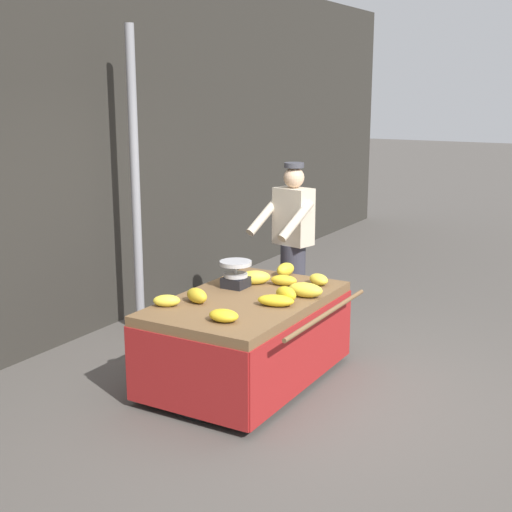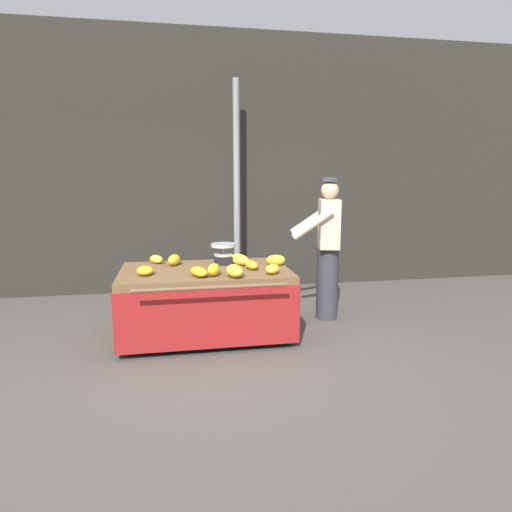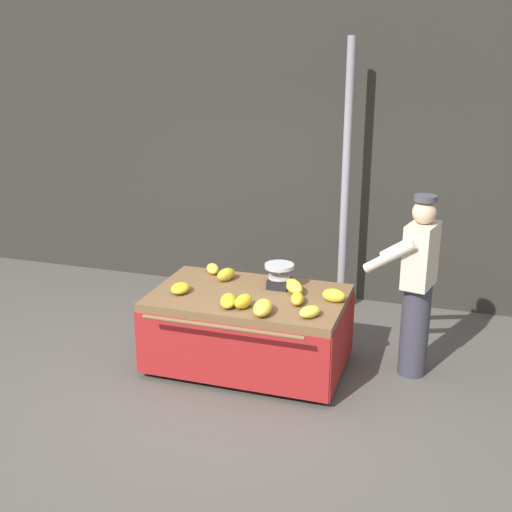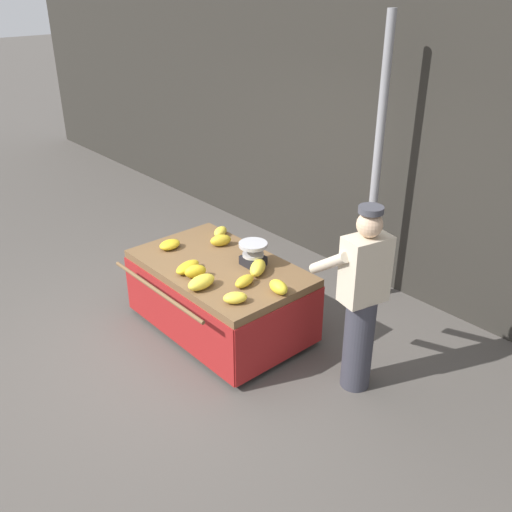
{
  "view_description": "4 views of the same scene",
  "coord_description": "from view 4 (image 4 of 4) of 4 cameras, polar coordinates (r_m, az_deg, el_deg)",
  "views": [
    {
      "loc": [
        -4.77,
        -2.34,
        2.42
      ],
      "look_at": [
        0.44,
        0.68,
        1.01
      ],
      "focal_mm": 49.69,
      "sensor_mm": 36.0,
      "label": 1
    },
    {
      "loc": [
        -0.26,
        -4.14,
        1.75
      ],
      "look_at": [
        0.59,
        0.4,
        0.9
      ],
      "focal_mm": 31.22,
      "sensor_mm": 36.0,
      "label": 2
    },
    {
      "loc": [
        1.86,
        -4.81,
        2.99
      ],
      "look_at": [
        0.13,
        0.54,
        1.13
      ],
      "focal_mm": 45.83,
      "sensor_mm": 36.0,
      "label": 3
    },
    {
      "loc": [
        4.05,
        -2.49,
        3.35
      ],
      "look_at": [
        0.46,
        0.67,
        0.95
      ],
      "focal_mm": 40.18,
      "sensor_mm": 36.0,
      "label": 4
    }
  ],
  "objects": [
    {
      "name": "ground_plane",
      "position": [
        5.82,
        -8.07,
        -8.79
      ],
      "size": [
        60.0,
        60.0,
        0.0
      ],
      "primitive_type": "plane",
      "color": "#514C47"
    },
    {
      "name": "back_wall",
      "position": [
        6.73,
        10.68,
        13.77
      ],
      "size": [
        16.0,
        0.24,
        3.79
      ],
      "primitive_type": "cube",
      "color": "#2D2B26",
      "rests_on": "ground"
    },
    {
      "name": "street_pole",
      "position": [
        6.05,
        11.91,
        8.49
      ],
      "size": [
        0.09,
        0.09,
        3.03
      ],
      "primitive_type": "cylinder",
      "color": "gray",
      "rests_on": "ground"
    },
    {
      "name": "banana_cart",
      "position": [
        5.74,
        -3.63,
        -2.58
      ],
      "size": [
        1.81,
        1.31,
        0.75
      ],
      "color": "brown",
      "rests_on": "ground"
    },
    {
      "name": "weighing_scale",
      "position": [
        5.58,
        -0.29,
        0.22
      ],
      "size": [
        0.28,
        0.28,
        0.23
      ],
      "color": "black",
      "rests_on": "banana_cart"
    },
    {
      "name": "banana_bunch_0",
      "position": [
        6.0,
        -8.58,
        1.13
      ],
      "size": [
        0.18,
        0.24,
        0.09
      ],
      "primitive_type": "ellipsoid",
      "rotation": [
        0.0,
        0.0,
        0.06
      ],
      "color": "gold",
      "rests_on": "banana_cart"
    },
    {
      "name": "banana_bunch_1",
      "position": [
        6.24,
        -3.56,
        2.44
      ],
      "size": [
        0.21,
        0.25,
        0.09
      ],
      "primitive_type": "ellipsoid",
      "rotation": [
        0.0,
        0.0,
        0.53
      ],
      "color": "yellow",
      "rests_on": "banana_cart"
    },
    {
      "name": "banana_bunch_2",
      "position": [
        5.24,
        -1.15,
        -2.51
      ],
      "size": [
        0.16,
        0.25,
        0.09
      ],
      "primitive_type": "ellipsoid",
      "rotation": [
        0.0,
        0.0,
        0.21
      ],
      "color": "gold",
      "rests_on": "banana_cart"
    },
    {
      "name": "banana_bunch_3",
      "position": [
        5.4,
        -6.06,
        -1.53
      ],
      "size": [
        0.18,
        0.23,
        0.13
      ],
      "primitive_type": "ellipsoid",
      "rotation": [
        0.0,
        0.0,
        2.8
      ],
      "color": "gold",
      "rests_on": "banana_cart"
    },
    {
      "name": "banana_bunch_4",
      "position": [
        5.22,
        -5.46,
        -2.6
      ],
      "size": [
        0.19,
        0.31,
        0.12
      ],
      "primitive_type": "ellipsoid",
      "rotation": [
        0.0,
        0.0,
        0.11
      ],
      "color": "yellow",
      "rests_on": "banana_cart"
    },
    {
      "name": "banana_bunch_5",
      "position": [
        5.44,
        0.18,
        -1.18
      ],
      "size": [
        0.28,
        0.31,
        0.12
      ],
      "primitive_type": "ellipsoid",
      "rotation": [
        0.0,
        0.0,
        0.61
      ],
      "color": "yellow",
      "rests_on": "banana_cart"
    },
    {
      "name": "banana_bunch_6",
      "position": [
        5.12,
        2.25,
        -3.1
      ],
      "size": [
        0.23,
        0.15,
        0.12
      ],
      "primitive_type": "ellipsoid",
      "rotation": [
        0.0,
        0.0,
        1.46
      ],
      "color": "yellow",
      "rests_on": "banana_cart"
    },
    {
      "name": "banana_bunch_7",
      "position": [
        6.0,
        -3.53,
        1.57
      ],
      "size": [
        0.19,
        0.25,
        0.12
      ],
      "primitive_type": "ellipsoid",
      "rotation": [
        0.0,
        0.0,
        2.78
      ],
      "color": "gold",
      "rests_on": "banana_cart"
    },
    {
      "name": "banana_bunch_8",
      "position": [
        5.53,
        -6.83,
        -1.1
      ],
      "size": [
        0.22,
        0.32,
        0.09
      ],
      "primitive_type": "ellipsoid",
      "rotation": [
        0.0,
        0.0,
        0.28
      ],
      "color": "gold",
      "rests_on": "banana_cart"
    },
    {
      "name": "banana_bunch_9",
      "position": [
        4.98,
        -2.09,
        -4.18
      ],
      "size": [
        0.22,
        0.25,
        0.1
      ],
      "primitive_type": "ellipsoid",
      "rotation": [
        0.0,
        0.0,
        2.61
      ],
      "color": "yellow",
      "rests_on": "banana_cart"
    },
    {
      "name": "vendor_person",
      "position": [
        4.88,
        10.43,
        -4.33
      ],
      "size": [
        0.65,
        0.6,
        1.71
      ],
      "color": "#383842",
      "rests_on": "ground"
    }
  ]
}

